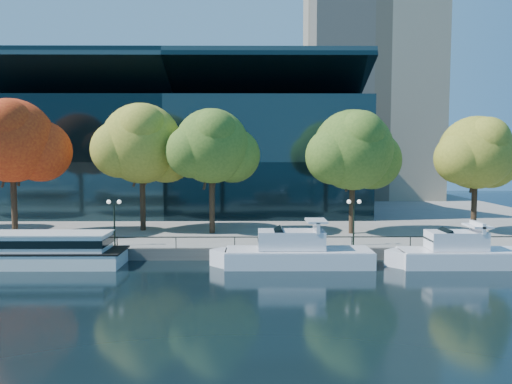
{
  "coord_description": "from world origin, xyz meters",
  "views": [
    {
      "loc": [
        6.49,
        -38.72,
        9.12
      ],
      "look_at": [
        6.85,
        8.0,
        5.42
      ],
      "focal_mm": 35.0,
      "sensor_mm": 36.0,
      "label": 1
    }
  ],
  "objects_px": {
    "cruiser_near": "(292,252)",
    "cruiser_far": "(456,252)",
    "tree_2": "(143,145)",
    "tree_4": "(354,152)",
    "tree_5": "(478,154)",
    "tree_1": "(13,142)",
    "tree_3": "(213,148)",
    "lamp_2": "(354,212)",
    "tour_boat": "(20,249)",
    "lamp_1": "(114,212)"
  },
  "relations": [
    {
      "from": "cruiser_near",
      "to": "cruiser_far",
      "type": "distance_m",
      "value": 13.13
    },
    {
      "from": "tree_4",
      "to": "tour_boat",
      "type": "bearing_deg",
      "value": -160.84
    },
    {
      "from": "tree_1",
      "to": "lamp_2",
      "type": "bearing_deg",
      "value": -10.16
    },
    {
      "from": "tree_2",
      "to": "tree_5",
      "type": "distance_m",
      "value": 33.95
    },
    {
      "from": "tree_1",
      "to": "cruiser_far",
      "type": "bearing_deg",
      "value": -13.83
    },
    {
      "from": "tour_boat",
      "to": "lamp_2",
      "type": "distance_m",
      "value": 27.93
    },
    {
      "from": "cruiser_far",
      "to": "tree_5",
      "type": "height_order",
      "value": "tree_5"
    },
    {
      "from": "tree_5",
      "to": "tree_1",
      "type": "bearing_deg",
      "value": -178.88
    },
    {
      "from": "cruiser_far",
      "to": "tree_3",
      "type": "relative_size",
      "value": 0.89
    },
    {
      "from": "tree_1",
      "to": "lamp_1",
      "type": "relative_size",
      "value": 3.32
    },
    {
      "from": "tree_5",
      "to": "tree_3",
      "type": "bearing_deg",
      "value": 179.84
    },
    {
      "from": "cruiser_near",
      "to": "tree_4",
      "type": "distance_m",
      "value": 14.8
    },
    {
      "from": "cruiser_far",
      "to": "tree_4",
      "type": "xyz_separation_m",
      "value": [
        -6.12,
        10.48,
        8.05
      ]
    },
    {
      "from": "tree_4",
      "to": "tree_3",
      "type": "bearing_deg",
      "value": 178.98
    },
    {
      "from": "tour_boat",
      "to": "cruiser_far",
      "type": "relative_size",
      "value": 1.56
    },
    {
      "from": "tree_2",
      "to": "tree_5",
      "type": "bearing_deg",
      "value": -3.33
    },
    {
      "from": "lamp_1",
      "to": "tree_1",
      "type": "bearing_deg",
      "value": 152.91
    },
    {
      "from": "tree_2",
      "to": "lamp_1",
      "type": "distance_m",
      "value": 10.5
    },
    {
      "from": "tree_2",
      "to": "tree_3",
      "type": "distance_m",
      "value": 7.63
    },
    {
      "from": "tour_boat",
      "to": "cruiser_far",
      "type": "height_order",
      "value": "cruiser_far"
    },
    {
      "from": "tree_3",
      "to": "lamp_1",
      "type": "relative_size",
      "value": 3.11
    },
    {
      "from": "tree_1",
      "to": "cruiser_near",
      "type": "bearing_deg",
      "value": -19.8
    },
    {
      "from": "cruiser_near",
      "to": "tree_2",
      "type": "bearing_deg",
      "value": 139.36
    },
    {
      "from": "tree_5",
      "to": "cruiser_far",
      "type": "bearing_deg",
      "value": -120.54
    },
    {
      "from": "cruiser_near",
      "to": "lamp_2",
      "type": "xyz_separation_m",
      "value": [
        5.71,
        3.77,
        2.81
      ]
    },
    {
      "from": "tree_2",
      "to": "lamp_1",
      "type": "bearing_deg",
      "value": -94.98
    },
    {
      "from": "tour_boat",
      "to": "cruiser_near",
      "type": "relative_size",
      "value": 1.33
    },
    {
      "from": "tour_boat",
      "to": "lamp_1",
      "type": "relative_size",
      "value": 4.3
    },
    {
      "from": "tree_3",
      "to": "lamp_2",
      "type": "height_order",
      "value": "tree_3"
    },
    {
      "from": "tree_3",
      "to": "lamp_2",
      "type": "distance_m",
      "value": 15.53
    },
    {
      "from": "tree_5",
      "to": "lamp_1",
      "type": "xyz_separation_m",
      "value": [
        -34.64,
        -6.67,
        -4.98
      ]
    },
    {
      "from": "tree_2",
      "to": "tree_4",
      "type": "relative_size",
      "value": 1.07
    },
    {
      "from": "tree_4",
      "to": "tree_1",
      "type": "bearing_deg",
      "value": -178.77
    },
    {
      "from": "lamp_1",
      "to": "tour_boat",
      "type": "bearing_deg",
      "value": -151.96
    },
    {
      "from": "tree_3",
      "to": "lamp_2",
      "type": "relative_size",
      "value": 3.11
    },
    {
      "from": "cruiser_far",
      "to": "tree_5",
      "type": "relative_size",
      "value": 0.94
    },
    {
      "from": "cruiser_near",
      "to": "tour_boat",
      "type": "bearing_deg",
      "value": 179.4
    },
    {
      "from": "tree_1",
      "to": "tree_5",
      "type": "distance_m",
      "value": 45.95
    },
    {
      "from": "tree_4",
      "to": "tree_5",
      "type": "bearing_deg",
      "value": 0.83
    },
    {
      "from": "tree_3",
      "to": "tree_5",
      "type": "bearing_deg",
      "value": -0.16
    },
    {
      "from": "tree_3",
      "to": "tree_1",
      "type": "bearing_deg",
      "value": -177.13
    },
    {
      "from": "tour_boat",
      "to": "tree_4",
      "type": "bearing_deg",
      "value": 19.16
    },
    {
      "from": "tour_boat",
      "to": "cruiser_near",
      "type": "distance_m",
      "value": 21.88
    },
    {
      "from": "cruiser_near",
      "to": "tree_4",
      "type": "xyz_separation_m",
      "value": [
        7.01,
        10.27,
        8.03
      ]
    },
    {
      "from": "cruiser_far",
      "to": "lamp_1",
      "type": "relative_size",
      "value": 2.76
    },
    {
      "from": "tree_2",
      "to": "cruiser_far",
      "type": "bearing_deg",
      "value": -24.59
    },
    {
      "from": "tree_1",
      "to": "tree_4",
      "type": "bearing_deg",
      "value": 1.23
    },
    {
      "from": "tree_2",
      "to": "tour_boat",
      "type": "bearing_deg",
      "value": -121.27
    },
    {
      "from": "tree_1",
      "to": "tree_2",
      "type": "bearing_deg",
      "value": 13.42
    },
    {
      "from": "tree_1",
      "to": "tree_2",
      "type": "relative_size",
      "value": 1.01
    }
  ]
}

